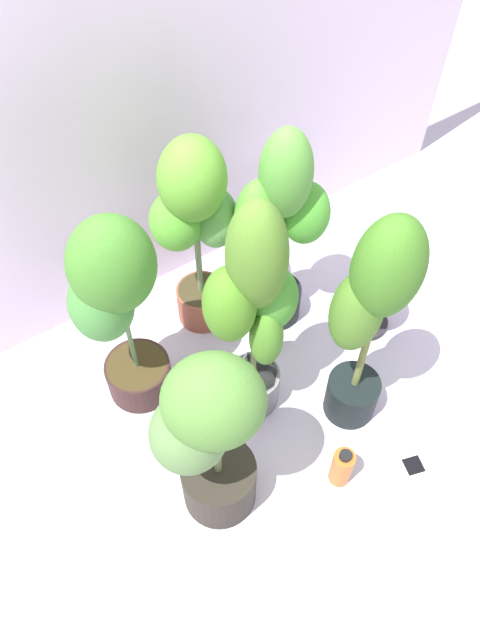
{
  "coord_description": "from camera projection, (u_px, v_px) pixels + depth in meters",
  "views": [
    {
      "loc": [
        -0.69,
        -0.85,
        2.09
      ],
      "look_at": [
        0.02,
        0.2,
        0.4
      ],
      "focal_mm": 34.72,
      "sensor_mm": 36.0,
      "label": 1
    }
  ],
  "objects": [
    {
      "name": "nutrient_bottle",
      "position": [
        342.0,
        467.0,
        2.12
      ],
      "size": [
        0.08,
        0.08,
        0.19
      ],
      "color": "#BC6125",
      "rests_on": "ground"
    },
    {
      "name": "potted_plant_front_right",
      "position": [
        370.0,
        313.0,
        1.88
      ],
      "size": [
        0.31,
        0.26,
        0.98
      ],
      "color": "black",
      "rests_on": "ground"
    },
    {
      "name": "mylar_back_wall",
      "position": [
        121.0,
        71.0,
        1.95
      ],
      "size": [
        3.2,
        0.01,
        2.0
      ],
      "primitive_type": "cube",
      "color": "silver",
      "rests_on": "ground"
    },
    {
      "name": "potted_plant_center",
      "position": [
        253.0,
        309.0,
        1.93
      ],
      "size": [
        0.35,
        0.28,
        1.01
      ],
      "color": "gray",
      "rests_on": "ground"
    },
    {
      "name": "hygrometer_box",
      "position": [
        413.0,
        467.0,
        2.21
      ],
      "size": [
        0.1,
        0.1,
        0.03
      ],
      "rotation": [
        0.0,
        0.0,
        2.84
      ],
      "color": "white",
      "rests_on": "ground"
    },
    {
      "name": "floor_fan",
      "position": [
        375.0,
        290.0,
        2.42
      ],
      "size": [
        0.3,
        0.3,
        0.35
      ],
      "rotation": [
        0.0,
        0.0,
        -0.92
      ],
      "color": "#282329",
      "rests_on": "ground"
    },
    {
      "name": "potted_plant_front_left",
      "position": [
        209.0,
        436.0,
        1.78
      ],
      "size": [
        0.41,
        0.37,
        0.8
      ],
      "color": "#2A261D",
      "rests_on": "ground"
    },
    {
      "name": "potted_plant_back_center",
      "position": [
        195.0,
        220.0,
        2.19
      ],
      "size": [
        0.36,
        0.35,
        0.89
      ],
      "color": "#984E37",
      "rests_on": "ground"
    },
    {
      "name": "ground_plane",
      "position": [
        266.0,
        421.0,
        2.33
      ],
      "size": [
        8.0,
        8.0,
        0.0
      ],
      "primitive_type": "plane",
      "color": "silver",
      "rests_on": "ground"
    },
    {
      "name": "potted_plant_back_right",
      "position": [
        281.0,
        222.0,
        2.21
      ],
      "size": [
        0.39,
        0.27,
        0.93
      ],
      "color": "black",
      "rests_on": "ground"
    },
    {
      "name": "potted_plant_back_left",
      "position": [
        116.0,
        304.0,
        2.0
      ],
      "size": [
        0.33,
        0.28,
        0.89
      ],
      "color": "#341E1C",
      "rests_on": "ground"
    }
  ]
}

